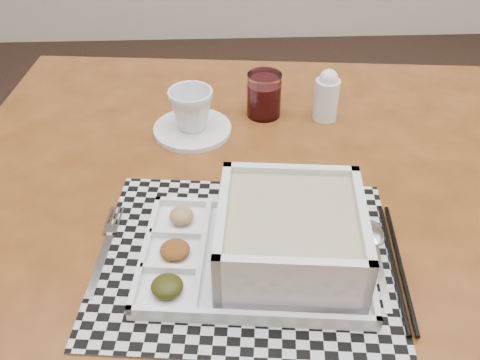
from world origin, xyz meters
name	(u,v)px	position (x,y,z in m)	size (l,w,h in m)	color
dining_table	(246,240)	(-0.10, 0.04, 0.70)	(1.14, 1.14, 0.78)	#4E260E
placemat	(246,257)	(-0.11, -0.08, 0.78)	(0.42, 0.34, 0.00)	#B5B6BD
serving_tray	(281,241)	(-0.06, -0.09, 0.82)	(0.34, 0.25, 0.10)	silver
fork	(104,247)	(-0.32, -0.05, 0.79)	(0.03, 0.19, 0.00)	silver
spoon	(374,239)	(0.08, -0.05, 0.79)	(0.04, 0.18, 0.01)	silver
chopsticks	(397,264)	(0.10, -0.10, 0.79)	(0.04, 0.24, 0.01)	black
saucer	(193,129)	(-0.19, 0.26, 0.79)	(0.15, 0.15, 0.01)	silver
cup	(191,109)	(-0.19, 0.26, 0.83)	(0.09, 0.09, 0.08)	silver
juice_glass	(264,97)	(-0.05, 0.32, 0.82)	(0.07, 0.07, 0.09)	white
creamer_bottle	(327,96)	(0.07, 0.30, 0.83)	(0.05, 0.05, 0.11)	silver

